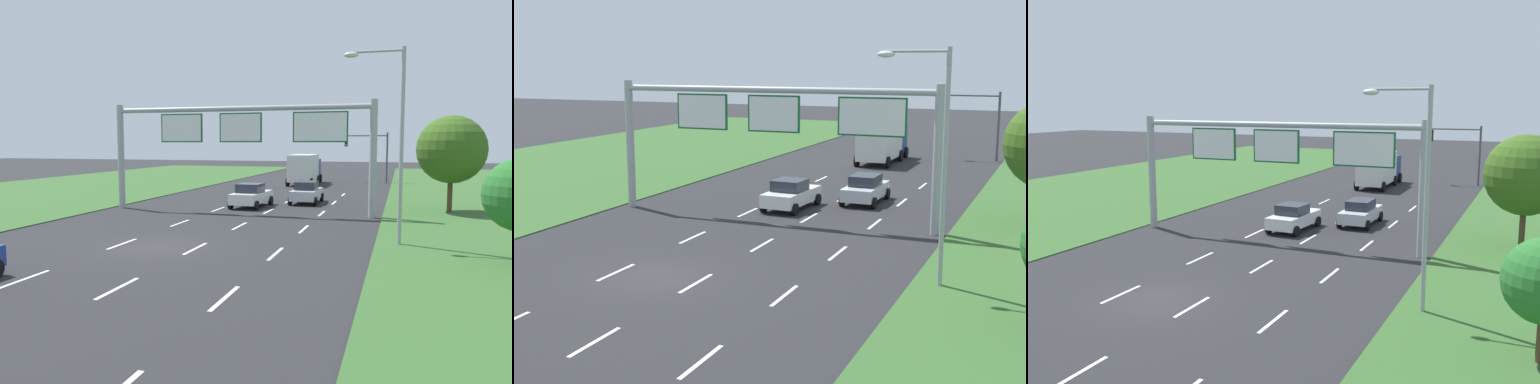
% 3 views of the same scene
% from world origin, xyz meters
% --- Properties ---
extents(ground_plane, '(200.00, 200.00, 0.00)m').
position_xyz_m(ground_plane, '(0.00, 0.00, 0.00)').
color(ground_plane, '#262628').
extents(lane_dashes_inner_left, '(0.14, 44.40, 0.01)m').
position_xyz_m(lane_dashes_inner_left, '(-1.75, 3.00, 0.00)').
color(lane_dashes_inner_left, white).
rests_on(lane_dashes_inner_left, ground_plane).
extents(lane_dashes_inner_right, '(0.14, 44.40, 0.01)m').
position_xyz_m(lane_dashes_inner_right, '(1.75, 3.00, 0.00)').
color(lane_dashes_inner_right, white).
rests_on(lane_dashes_inner_right, ground_plane).
extents(lane_dashes_slip, '(0.14, 44.40, 0.01)m').
position_xyz_m(lane_dashes_slip, '(5.25, 3.00, 0.00)').
color(lane_dashes_slip, white).
rests_on(lane_dashes_slip, ground_plane).
extents(car_near_red, '(2.06, 4.19, 1.62)m').
position_xyz_m(car_near_red, '(3.31, 17.14, 0.81)').
color(car_near_red, silver).
rests_on(car_near_red, ground_plane).
extents(car_lead_silver, '(2.26, 4.32, 1.65)m').
position_xyz_m(car_lead_silver, '(0.01, 13.86, 0.81)').
color(car_lead_silver, white).
rests_on(car_lead_silver, ground_plane).
extents(box_truck, '(2.72, 7.76, 3.21)m').
position_xyz_m(box_truck, '(0.03, 33.71, 1.73)').
color(box_truck, navy).
rests_on(box_truck, ground_plane).
extents(sign_gantry, '(17.24, 0.44, 7.00)m').
position_xyz_m(sign_gantry, '(0.25, 10.97, 4.94)').
color(sign_gantry, '#9EA0A5').
rests_on(sign_gantry, ground_plane).
extents(traffic_light_mast, '(4.76, 0.49, 5.60)m').
position_xyz_m(traffic_light_mast, '(6.49, 37.98, 3.87)').
color(traffic_light_mast, '#47494F').
rests_on(traffic_light_mast, ground_plane).
extents(street_lamp, '(2.61, 0.32, 8.50)m').
position_xyz_m(street_lamp, '(9.63, 3.14, 5.08)').
color(street_lamp, '#9EA0A5').
rests_on(street_lamp, ground_plane).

